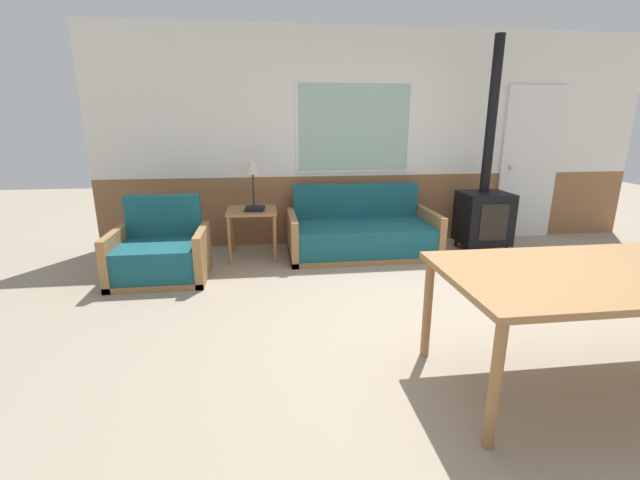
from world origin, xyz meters
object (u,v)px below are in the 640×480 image
at_px(couch, 361,235).
at_px(dining_table, 621,279).
at_px(side_table, 252,217).
at_px(armchair, 161,256).
at_px(wood_stove, 484,207).
at_px(table_lamp, 252,169).

distance_m(couch, dining_table, 3.00).
xyz_separation_m(couch, side_table, (-1.32, 0.05, 0.25)).
distance_m(armchair, wood_stove, 3.85).
xyz_separation_m(side_table, dining_table, (2.25, -2.87, 0.20)).
relative_size(side_table, wood_stove, 0.23).
xyz_separation_m(armchair, side_table, (0.93, 0.61, 0.25)).
relative_size(side_table, table_lamp, 1.00).
distance_m(couch, table_lamp, 1.53).
bearing_deg(side_table, table_lamp, 75.90).
xyz_separation_m(side_table, table_lamp, (0.03, 0.10, 0.56)).
height_order(armchair, wood_stove, wood_stove).
bearing_deg(dining_table, armchair, 144.53).
bearing_deg(dining_table, couch, 108.18).
relative_size(couch, side_table, 3.03).
bearing_deg(armchair, couch, 8.00).
xyz_separation_m(dining_table, wood_stove, (0.62, 2.80, -0.13)).
xyz_separation_m(couch, table_lamp, (-1.29, 0.15, 0.81)).
bearing_deg(table_lamp, wood_stove, -3.54).
height_order(dining_table, wood_stove, wood_stove).
height_order(side_table, wood_stove, wood_stove).
bearing_deg(dining_table, table_lamp, 126.73).
bearing_deg(side_table, couch, -2.28).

